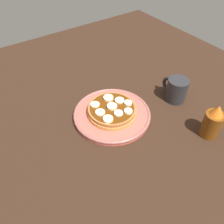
# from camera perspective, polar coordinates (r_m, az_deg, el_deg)

# --- Properties ---
(ground_plane) EXTENTS (1.40, 1.40, 0.03)m
(ground_plane) POSITION_cam_1_polar(r_m,az_deg,el_deg) (0.78, 0.00, -1.85)
(ground_plane) COLOR black
(plate) EXTENTS (0.26, 0.26, 0.02)m
(plate) POSITION_cam_1_polar(r_m,az_deg,el_deg) (0.76, 0.00, -0.54)
(plate) COLOR #CC594C
(plate) RESTS_ON ground_plane
(pancake_stack) EXTENTS (0.16, 0.16, 0.03)m
(pancake_stack) POSITION_cam_1_polar(r_m,az_deg,el_deg) (0.75, -0.23, 0.42)
(pancake_stack) COLOR #C58843
(pancake_stack) RESTS_ON plate
(banana_slice_0) EXTENTS (0.03, 0.03, 0.01)m
(banana_slice_0) POSITION_cam_1_polar(r_m,az_deg,el_deg) (0.74, 0.15, 1.53)
(banana_slice_0) COLOR #F0E8BB
(banana_slice_0) RESTS_ON pancake_stack
(banana_slice_1) EXTENTS (0.03, 0.03, 0.01)m
(banana_slice_1) POSITION_cam_1_polar(r_m,az_deg,el_deg) (0.77, -0.93, 3.53)
(banana_slice_1) COLOR #F9E6BC
(banana_slice_1) RESTS_ON pancake_stack
(banana_slice_2) EXTENTS (0.03, 0.03, 0.01)m
(banana_slice_2) POSITION_cam_1_polar(r_m,az_deg,el_deg) (0.76, 1.90, 2.91)
(banana_slice_2) COLOR #FCE2B6
(banana_slice_2) RESTS_ON pancake_stack
(banana_slice_3) EXTENTS (0.03, 0.03, 0.01)m
(banana_slice_3) POSITION_cam_1_polar(r_m,az_deg,el_deg) (0.72, 1.36, -0.46)
(banana_slice_3) COLOR #F9E1B9
(banana_slice_3) RESTS_ON pancake_stack
(banana_slice_4) EXTENTS (0.03, 0.03, 0.01)m
(banana_slice_4) POSITION_cam_1_polar(r_m,az_deg,el_deg) (0.73, 4.11, 0.17)
(banana_slice_4) COLOR #EEEAC6
(banana_slice_4) RESTS_ON pancake_stack
(banana_slice_5) EXTENTS (0.03, 0.03, 0.01)m
(banana_slice_5) POSITION_cam_1_polar(r_m,az_deg,el_deg) (0.75, -4.29, 1.86)
(banana_slice_5) COLOR #FAEAB9
(banana_slice_5) RESTS_ON pancake_stack
(banana_slice_6) EXTENTS (0.03, 0.03, 0.01)m
(banana_slice_6) POSITION_cam_1_polar(r_m,az_deg,el_deg) (0.72, -3.01, -0.11)
(banana_slice_6) COLOR #EFECBF
(banana_slice_6) RESTS_ON pancake_stack
(banana_slice_7) EXTENTS (0.03, 0.03, 0.01)m
(banana_slice_7) POSITION_cam_1_polar(r_m,az_deg,el_deg) (0.75, 4.06, 2.25)
(banana_slice_7) COLOR #F3EEC4
(banana_slice_7) RESTS_ON pancake_stack
(banana_slice_8) EXTENTS (0.03, 0.03, 0.01)m
(banana_slice_8) POSITION_cam_1_polar(r_m,az_deg,el_deg) (0.70, -1.02, -1.80)
(banana_slice_8) COLOR #FAF3BB
(banana_slice_8) RESTS_ON pancake_stack
(coffee_mug) EXTENTS (0.11, 0.07, 0.09)m
(coffee_mug) POSITION_cam_1_polar(r_m,az_deg,el_deg) (0.84, 15.83, 5.57)
(coffee_mug) COLOR #262628
(coffee_mug) RESTS_ON ground_plane
(syrup_bottle) EXTENTS (0.06, 0.06, 0.12)m
(syrup_bottle) POSITION_cam_1_polar(r_m,az_deg,el_deg) (0.74, 24.00, -2.39)
(syrup_bottle) COLOR brown
(syrup_bottle) RESTS_ON ground_plane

